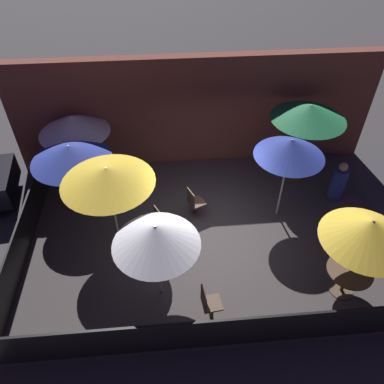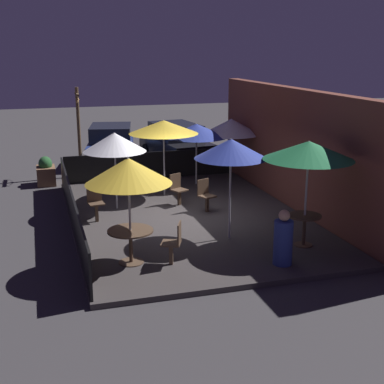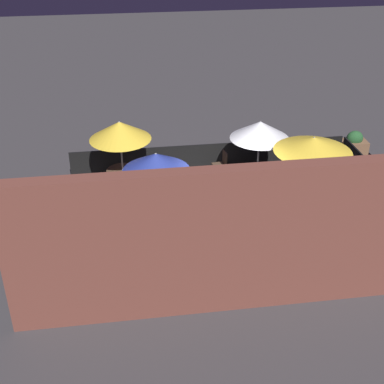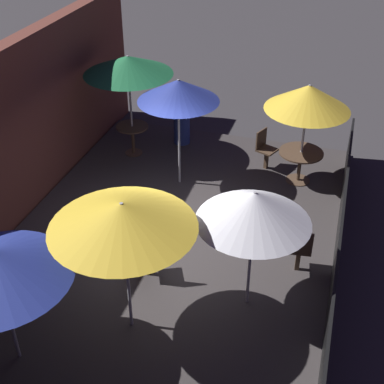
{
  "view_description": "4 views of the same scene",
  "coord_description": "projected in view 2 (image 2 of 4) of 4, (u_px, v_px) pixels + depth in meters",
  "views": [
    {
      "loc": [
        -0.97,
        -6.58,
        7.49
      ],
      "look_at": [
        -0.34,
        0.62,
        1.0
      ],
      "focal_mm": 35.0,
      "sensor_mm": 36.0,
      "label": 1
    },
    {
      "loc": [
        13.5,
        -3.83,
        4.61
      ],
      "look_at": [
        0.58,
        -0.02,
        0.95
      ],
      "focal_mm": 50.0,
      "sensor_mm": 36.0,
      "label": 2
    },
    {
      "loc": [
        2.83,
        12.41,
        8.23
      ],
      "look_at": [
        1.02,
        -0.05,
        1.08
      ],
      "focal_mm": 50.0,
      "sensor_mm": 36.0,
      "label": 3
    },
    {
      "loc": [
        -7.73,
        -2.73,
        6.6
      ],
      "look_at": [
        0.28,
        -0.31,
        1.08
      ],
      "focal_mm": 50.0,
      "sensor_mm": 36.0,
      "label": 4
    }
  ],
  "objects": [
    {
      "name": "patio_deck",
      "position": [
        187.0,
        218.0,
        14.74
      ],
      "size": [
        9.17,
        6.23,
        0.12
      ],
      "color": "#383333",
      "rests_on": "ground_plane"
    },
    {
      "name": "parked_car_0",
      "position": [
        111.0,
        145.0,
        21.35
      ],
      "size": [
        4.08,
        2.41,
        1.62
      ],
      "rotation": [
        0.0,
        0.0,
        -0.2
      ],
      "color": "navy",
      "rests_on": "ground_plane"
    },
    {
      "name": "patio_umbrella_4",
      "position": [
        196.0,
        131.0,
        17.71
      ],
      "size": [
        2.05,
        2.05,
        2.04
      ],
      "color": "#B2B2B7",
      "rests_on": "patio_deck"
    },
    {
      "name": "patio_chair_3",
      "position": [
        174.0,
        242.0,
        11.29
      ],
      "size": [
        0.52,
        0.52,
        0.94
      ],
      "rotation": [
        0.0,
        0.0,
        -1.97
      ],
      "color": "#4C3828",
      "rests_on": "patio_deck"
    },
    {
      "name": "patio_umbrella_0",
      "position": [
        309.0,
        150.0,
        11.94
      ],
      "size": [
        2.05,
        2.05,
        2.47
      ],
      "color": "#B2B2B7",
      "rests_on": "patio_deck"
    },
    {
      "name": "parked_car_1",
      "position": [
        176.0,
        142.0,
        21.83
      ],
      "size": [
        4.46,
        2.24,
        1.62
      ],
      "rotation": [
        0.0,
        0.0,
        0.13
      ],
      "color": "black",
      "rests_on": "ground_plane"
    },
    {
      "name": "dining_table_1",
      "position": [
        131.0,
        237.0,
        11.37
      ],
      "size": [
        0.98,
        0.98,
        0.74
      ],
      "color": "#4C3828",
      "rests_on": "patio_deck"
    },
    {
      "name": "patio_umbrella_2",
      "position": [
        231.0,
        149.0,
        12.42
      ],
      "size": [
        1.72,
        1.72,
        2.44
      ],
      "color": "#B2B2B7",
      "rests_on": "patio_deck"
    },
    {
      "name": "patio_umbrella_6",
      "position": [
        164.0,
        127.0,
        16.25
      ],
      "size": [
        2.13,
        2.13,
        2.35
      ],
      "color": "#B2B2B7",
      "rests_on": "patio_deck"
    },
    {
      "name": "patio_chair_2",
      "position": [
        96.0,
        202.0,
        14.15
      ],
      "size": [
        0.45,
        0.45,
        0.96
      ],
      "rotation": [
        0.0,
        0.0,
        0.12
      ],
      "color": "#4C3828",
      "rests_on": "patio_deck"
    },
    {
      "name": "patio_umbrella_5",
      "position": [
        231.0,
        127.0,
        18.13
      ],
      "size": [
        1.97,
        1.97,
        2.15
      ],
      "color": "#B2B2B7",
      "rests_on": "patio_deck"
    },
    {
      "name": "patio_umbrella_3",
      "position": [
        114.0,
        142.0,
        14.89
      ],
      "size": [
        1.77,
        1.77,
        2.2
      ],
      "color": "#B2B2B7",
      "rests_on": "patio_deck"
    },
    {
      "name": "planter_box",
      "position": [
        46.0,
        172.0,
        18.46
      ],
      "size": [
        0.89,
        0.62,
        0.99
      ],
      "color": "brown",
      "rests_on": "ground_plane"
    },
    {
      "name": "light_post",
      "position": [
        79.0,
        127.0,
        19.27
      ],
      "size": [
        1.1,
        0.12,
        3.25
      ],
      "color": "brown",
      "rests_on": "ground_plane"
    },
    {
      "name": "ground_plane",
      "position": [
        187.0,
        220.0,
        14.75
      ],
      "size": [
        60.0,
        60.0,
        0.0
      ],
      "primitive_type": "plane",
      "color": "#383538"
    },
    {
      "name": "patio_umbrella_1",
      "position": [
        128.0,
        171.0,
        10.99
      ],
      "size": [
        1.81,
        1.81,
        2.3
      ],
      "color": "#B2B2B7",
      "rests_on": "patio_deck"
    },
    {
      "name": "patio_chair_0",
      "position": [
        178.0,
        188.0,
        15.66
      ],
      "size": [
        0.53,
        0.53,
        0.91
      ],
      "rotation": [
        0.0,
        0.0,
        0.44
      ],
      "color": "#4C3828",
      "rests_on": "patio_deck"
    },
    {
      "name": "fence_side_left",
      "position": [
        151.0,
        165.0,
        18.8
      ],
      "size": [
        0.05,
        6.03,
        0.95
      ],
      "color": "black",
      "rests_on": "patio_deck"
    },
    {
      "name": "patio_chair_1",
      "position": [
        206.0,
        194.0,
        15.01
      ],
      "size": [
        0.53,
        0.53,
        0.91
      ],
      "rotation": [
        0.0,
        0.0,
        0.4
      ],
      "color": "#4C3828",
      "rests_on": "patio_deck"
    },
    {
      "name": "fence_front",
      "position": [
        72.0,
        208.0,
        13.76
      ],
      "size": [
        8.97,
        0.05,
        0.95
      ],
      "color": "black",
      "rests_on": "patio_deck"
    },
    {
      "name": "patron_0",
      "position": [
        283.0,
        240.0,
        11.31
      ],
      "size": [
        0.42,
        0.42,
        1.21
      ],
      "rotation": [
        0.0,
        0.0,
        3.18
      ],
      "color": "navy",
      "rests_on": "patio_deck"
    },
    {
      "name": "building_wall",
      "position": [
        299.0,
        151.0,
        15.21
      ],
      "size": [
        10.77,
        0.36,
        3.5
      ],
      "color": "brown",
      "rests_on": "ground_plane"
    },
    {
      "name": "dining_table_0",
      "position": [
        304.0,
        222.0,
        12.38
      ],
      "size": [
        0.77,
        0.77,
        0.74
      ],
      "color": "#4C3828",
      "rests_on": "patio_deck"
    }
  ]
}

